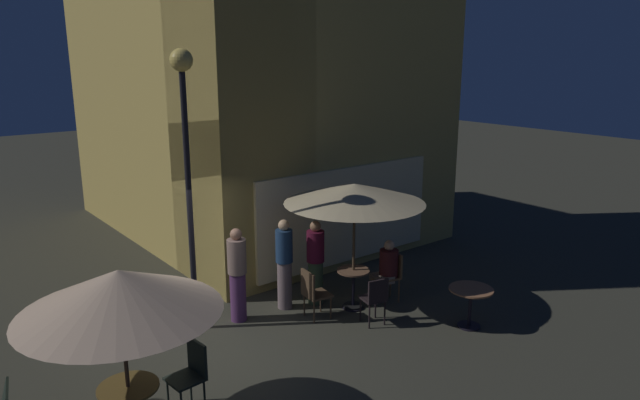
# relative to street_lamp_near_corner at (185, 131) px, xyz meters

# --- Properties ---
(ground_plane) EXTENTS (60.00, 60.00, 0.00)m
(ground_plane) POSITION_rel_street_lamp_near_corner_xyz_m (-0.22, -0.95, -3.47)
(ground_plane) COLOR #37362B
(cafe_building) EXTENTS (6.73, 8.93, 8.96)m
(cafe_building) POSITION_rel_street_lamp_near_corner_xyz_m (3.02, 3.55, 1.01)
(cafe_building) COLOR tan
(cafe_building) RESTS_ON ground
(street_lamp_near_corner) EXTENTS (0.37, 0.37, 4.76)m
(street_lamp_near_corner) POSITION_rel_street_lamp_near_corner_xyz_m (0.00, 0.00, 0.00)
(street_lamp_near_corner) COLOR black
(street_lamp_near_corner) RESTS_ON ground
(cafe_table_0) EXTENTS (0.75, 0.75, 0.72)m
(cafe_table_0) POSITION_rel_street_lamp_near_corner_xyz_m (-2.00, -2.23, -2.94)
(cafe_table_0) COLOR black
(cafe_table_0) RESTS_ON ground
(cafe_table_1) EXTENTS (0.62, 0.62, 0.76)m
(cafe_table_1) POSITION_rel_street_lamp_near_corner_xyz_m (2.70, -1.09, -2.96)
(cafe_table_1) COLOR black
(cafe_table_1) RESTS_ON ground
(cafe_table_2) EXTENTS (0.77, 0.77, 0.72)m
(cafe_table_2) POSITION_rel_street_lamp_near_corner_xyz_m (3.79, -2.94, -2.93)
(cafe_table_2) COLOR black
(cafe_table_2) RESTS_ON ground
(patio_umbrella_0) EXTENTS (2.41, 2.41, 2.24)m
(patio_umbrella_0) POSITION_rel_street_lamp_near_corner_xyz_m (-2.00, -2.23, -1.50)
(patio_umbrella_0) COLOR black
(patio_umbrella_0) RESTS_ON ground
(patio_umbrella_1) EXTENTS (2.57, 2.57, 2.41)m
(patio_umbrella_1) POSITION_rel_street_lamp_near_corner_xyz_m (2.70, -1.09, -1.24)
(patio_umbrella_1) COLOR black
(patio_umbrella_1) RESTS_ON ground
(cafe_chair_0) EXTENTS (0.47, 0.47, 0.97)m
(cafe_chair_0) POSITION_rel_street_lamp_near_corner_xyz_m (-1.13, -2.15, -2.88)
(cafe_chair_0) COLOR black
(cafe_chair_0) RESTS_ON ground
(cafe_chair_1) EXTENTS (0.46, 0.46, 0.96)m
(cafe_chair_1) POSITION_rel_street_lamp_near_corner_xyz_m (3.53, -1.29, -2.88)
(cafe_chair_1) COLOR brown
(cafe_chair_1) RESTS_ON ground
(cafe_chair_2) EXTENTS (0.49, 0.49, 0.93)m
(cafe_chair_2) POSITION_rel_street_lamp_near_corner_xyz_m (1.82, -0.98, -2.92)
(cafe_chair_2) COLOR #4C3725
(cafe_chair_2) RESTS_ON ground
(cafe_chair_3) EXTENTS (0.47, 0.47, 0.89)m
(cafe_chair_3) POSITION_rel_street_lamp_near_corner_xyz_m (2.53, -1.86, -2.92)
(cafe_chair_3) COLOR black
(cafe_chair_3) RESTS_ON ground
(patron_seated_0) EXTENTS (0.54, 0.44, 1.24)m
(patron_seated_0) POSITION_rel_street_lamp_near_corner_xyz_m (3.40, -1.25, -2.76)
(patron_seated_0) COLOR #816F5E
(patron_seated_0) RESTS_ON ground
(patron_standing_1) EXTENTS (0.34, 0.34, 1.73)m
(patron_standing_1) POSITION_rel_street_lamp_near_corner_xyz_m (0.75, -0.19, -2.59)
(patron_standing_1) COLOR #5A3160
(patron_standing_1) RESTS_ON ground
(patron_standing_2) EXTENTS (0.34, 0.34, 1.65)m
(patron_standing_2) POSITION_rel_street_lamp_near_corner_xyz_m (2.29, -0.47, -2.63)
(patron_standing_2) COLOR #35472E
(patron_standing_2) RESTS_ON ground
(patron_standing_3) EXTENTS (0.32, 0.32, 1.73)m
(patron_standing_3) POSITION_rel_street_lamp_near_corner_xyz_m (1.70, -0.27, -2.59)
(patron_standing_3) COLOR slate
(patron_standing_3) RESTS_ON ground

